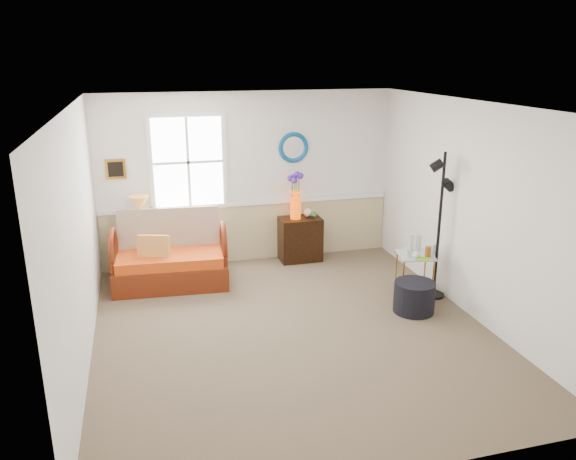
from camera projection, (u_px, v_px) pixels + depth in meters
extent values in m
cube|color=brown|center=(292.00, 330.00, 6.61)|extent=(4.50, 5.00, 0.01)
cube|color=white|center=(293.00, 105.00, 5.83)|extent=(4.50, 5.00, 0.01)
cube|color=white|center=(249.00, 179.00, 8.52)|extent=(4.50, 0.01, 2.60)
cube|color=white|center=(387.00, 325.00, 3.92)|extent=(4.50, 0.01, 2.60)
cube|color=white|center=(78.00, 241.00, 5.67)|extent=(0.01, 5.00, 2.60)
cube|color=white|center=(472.00, 211.00, 6.78)|extent=(0.01, 5.00, 2.60)
cube|color=tan|center=(250.00, 232.00, 8.76)|extent=(4.46, 0.02, 0.90)
cube|color=white|center=(250.00, 203.00, 8.61)|extent=(4.46, 0.04, 0.06)
cube|color=#B6771C|center=(116.00, 169.00, 7.96)|extent=(0.28, 0.03, 0.28)
torus|color=#0D64A1|center=(293.00, 147.00, 8.54)|extent=(0.47, 0.07, 0.47)
imported|color=#366227|center=(150.00, 220.00, 8.12)|extent=(0.44, 0.46, 0.30)
cylinder|color=black|center=(414.00, 297.00, 7.04)|extent=(0.61, 0.61, 0.39)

